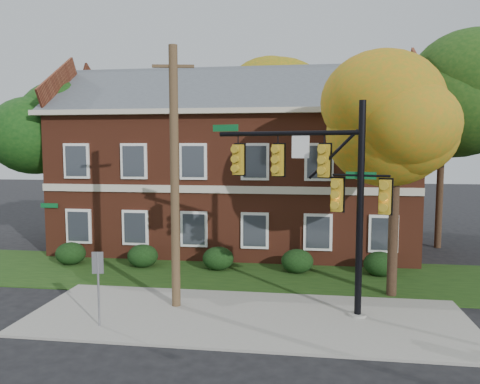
# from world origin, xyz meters

# --- Properties ---
(ground) EXTENTS (120.00, 120.00, 0.00)m
(ground) POSITION_xyz_m (0.00, 0.00, 0.00)
(ground) COLOR black
(ground) RESTS_ON ground
(sidewalk) EXTENTS (14.00, 5.00, 0.08)m
(sidewalk) POSITION_xyz_m (0.00, 1.00, 0.04)
(sidewalk) COLOR gray
(sidewalk) RESTS_ON ground
(grass_strip) EXTENTS (30.00, 6.00, 0.04)m
(grass_strip) POSITION_xyz_m (0.00, 6.00, 0.02)
(grass_strip) COLOR #193811
(grass_strip) RESTS_ON ground
(apartment_building) EXTENTS (18.80, 8.80, 9.74)m
(apartment_building) POSITION_xyz_m (-2.00, 11.95, 4.99)
(apartment_building) COLOR maroon
(apartment_building) RESTS_ON ground
(hedge_far_left) EXTENTS (1.40, 1.26, 1.05)m
(hedge_far_left) POSITION_xyz_m (-9.00, 6.70, 0.53)
(hedge_far_left) COLOR black
(hedge_far_left) RESTS_ON ground
(hedge_left) EXTENTS (1.40, 1.26, 1.05)m
(hedge_left) POSITION_xyz_m (-5.50, 6.70, 0.53)
(hedge_left) COLOR black
(hedge_left) RESTS_ON ground
(hedge_center) EXTENTS (1.40, 1.26, 1.05)m
(hedge_center) POSITION_xyz_m (-2.00, 6.70, 0.53)
(hedge_center) COLOR black
(hedge_center) RESTS_ON ground
(hedge_right) EXTENTS (1.40, 1.26, 1.05)m
(hedge_right) POSITION_xyz_m (1.50, 6.70, 0.53)
(hedge_right) COLOR black
(hedge_right) RESTS_ON ground
(hedge_far_right) EXTENTS (1.40, 1.26, 1.05)m
(hedge_far_right) POSITION_xyz_m (5.00, 6.70, 0.53)
(hedge_far_right) COLOR black
(hedge_far_right) RESTS_ON ground
(tree_near_right) EXTENTS (4.50, 4.25, 8.58)m
(tree_near_right) POSITION_xyz_m (5.22, 3.87, 6.67)
(tree_near_right) COLOR black
(tree_near_right) RESTS_ON ground
(tree_left_rear) EXTENTS (5.40, 5.10, 8.88)m
(tree_left_rear) POSITION_xyz_m (-11.73, 10.84, 6.68)
(tree_left_rear) COLOR black
(tree_left_rear) RESTS_ON ground
(tree_right_rear) EXTENTS (6.30, 5.95, 10.62)m
(tree_right_rear) POSITION_xyz_m (9.31, 12.81, 8.12)
(tree_right_rear) COLOR black
(tree_right_rear) RESTS_ON ground
(tree_far_rear) EXTENTS (6.84, 6.46, 11.52)m
(tree_far_rear) POSITION_xyz_m (-0.66, 19.79, 8.84)
(tree_far_rear) COLOR black
(tree_far_rear) RESTS_ON ground
(traffic_signal) EXTENTS (5.95, 2.01, 6.90)m
(traffic_signal) POSITION_xyz_m (2.34, 1.87, 4.28)
(traffic_signal) COLOR gray
(traffic_signal) RESTS_ON ground
(utility_pole) EXTENTS (1.36, 0.34, 8.77)m
(utility_pole) POSITION_xyz_m (-2.50, 1.66, 4.45)
(utility_pole) COLOR brown
(utility_pole) RESTS_ON ground
(sign_post) EXTENTS (0.34, 0.10, 2.35)m
(sign_post) POSITION_xyz_m (-4.31, -0.41, 1.59)
(sign_post) COLOR slate
(sign_post) RESTS_ON ground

